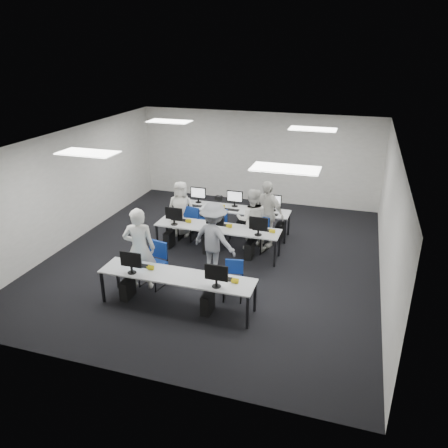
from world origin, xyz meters
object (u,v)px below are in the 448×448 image
(chair_5, at_px, (196,225))
(chair_6, at_px, (221,232))
(chair_2, at_px, (187,230))
(student_3, at_px, (266,214))
(chair_0, at_px, (154,272))
(desk_mid, at_px, (217,229))
(desk_front, at_px, (177,277))
(chair_3, at_px, (219,234))
(chair_7, at_px, (261,234))
(student_0, at_px, (139,249))
(student_1, at_px, (252,220))
(chair_4, at_px, (258,240))
(chair_1, at_px, (233,287))
(student_2, at_px, (181,209))
(photographer, at_px, (214,239))

(chair_5, relative_size, chair_6, 1.08)
(chair_2, xyz_separation_m, student_3, (2.14, 0.26, 0.64))
(chair_0, xyz_separation_m, chair_6, (0.71, 2.66, -0.05))
(chair_5, bearing_deg, chair_0, -78.22)
(desk_mid, height_order, chair_5, chair_5)
(desk_front, relative_size, chair_5, 3.61)
(chair_3, distance_m, chair_7, 1.15)
(chair_6, height_order, student_0, student_0)
(chair_3, bearing_deg, chair_0, -116.00)
(student_1, bearing_deg, chair_3, -15.94)
(chair_4, distance_m, chair_5, 1.95)
(chair_0, height_order, chair_1, chair_0)
(chair_4, height_order, student_2, student_2)
(chair_5, relative_size, chair_7, 1.09)
(chair_2, height_order, chair_3, chair_3)
(chair_1, height_order, chair_6, chair_6)
(student_1, xyz_separation_m, student_3, (0.29, 0.34, 0.07))
(chair_3, bearing_deg, student_2, 157.46)
(chair_2, bearing_deg, photographer, -50.21)
(student_0, distance_m, student_1, 3.19)
(chair_1, height_order, chair_2, chair_2)
(chair_2, bearing_deg, chair_0, -85.02)
(chair_7, xyz_separation_m, student_3, (0.14, -0.12, 0.64))
(student_2, distance_m, photographer, 2.41)
(chair_1, bearing_deg, desk_front, -155.30)
(desk_front, bearing_deg, student_3, 72.75)
(chair_1, xyz_separation_m, student_3, (0.08, 2.77, 0.64))
(chair_0, relative_size, chair_1, 1.21)
(chair_0, height_order, chair_4, chair_0)
(chair_2, relative_size, chair_4, 0.93)
(chair_2, height_order, student_1, student_1)
(chair_1, bearing_deg, student_2, 120.74)
(student_1, distance_m, student_3, 0.46)
(chair_3, relative_size, chair_6, 1.12)
(chair_1, distance_m, student_3, 2.85)
(chair_7, bearing_deg, student_3, -24.86)
(student_3, bearing_deg, chair_2, -151.39)
(chair_0, height_order, student_2, student_2)
(student_1, height_order, student_3, student_3)
(desk_mid, distance_m, chair_3, 0.70)
(desk_front, relative_size, chair_4, 3.63)
(desk_front, distance_m, chair_0, 1.14)
(desk_front, bearing_deg, chair_4, 72.65)
(chair_6, bearing_deg, student_0, -99.97)
(chair_7, relative_size, student_1, 0.49)
(chair_2, xyz_separation_m, chair_5, (0.13, 0.35, 0.02))
(chair_4, relative_size, student_3, 0.49)
(chair_1, bearing_deg, chair_5, 114.50)
(chair_3, distance_m, student_0, 2.90)
(student_2, xyz_separation_m, student_3, (2.40, 0.03, 0.12))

